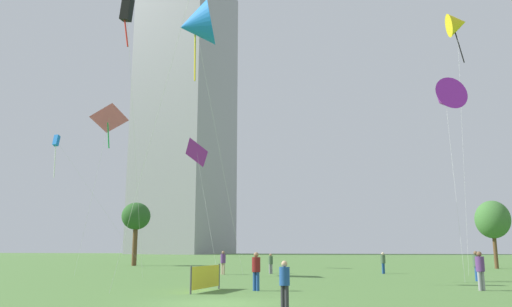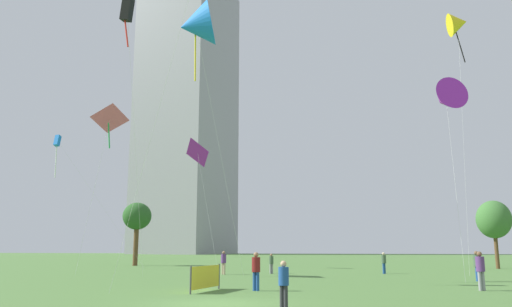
{
  "view_description": "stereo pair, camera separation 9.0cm",
  "coord_description": "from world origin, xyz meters",
  "px_view_note": "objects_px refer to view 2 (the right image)",
  "views": [
    {
      "loc": [
        5.16,
        -17.87,
        2.04
      ],
      "look_at": [
        -0.06,
        7.55,
        6.98
      ],
      "focal_mm": 34.53,
      "sensor_mm": 36.0,
      "label": 1
    },
    {
      "loc": [
        5.25,
        -17.85,
        2.04
      ],
      "look_at": [
        -0.06,
        7.55,
        6.98
      ],
      "focal_mm": 34.53,
      "sensor_mm": 36.0,
      "label": 2
    }
  ],
  "objects_px": {
    "person_standing_6": "(384,261)",
    "kite_flying_6": "(127,11)",
    "person_standing_1": "(480,268)",
    "kite_flying_7": "(58,144)",
    "kite_flying_5": "(446,98)",
    "person_standing_3": "(284,281)",
    "person_standing_5": "(256,268)",
    "event_banner": "(206,277)",
    "person_standing_4": "(224,261)",
    "person_standing_0": "(271,262)",
    "kite_flying_0": "(110,119)",
    "kite_flying_1": "(196,25)",
    "kite_flying_4": "(198,153)",
    "distant_highrise_0": "(187,116)",
    "park_tree_2": "(137,217)",
    "kite_flying_3": "(458,24)",
    "park_tree_1": "(494,220)",
    "person_standing_2": "(477,264)"
  },
  "relations": [
    {
      "from": "person_standing_6",
      "to": "kite_flying_6",
      "type": "height_order",
      "value": "kite_flying_6"
    },
    {
      "from": "person_standing_1",
      "to": "kite_flying_6",
      "type": "distance_m",
      "value": 24.67
    },
    {
      "from": "person_standing_6",
      "to": "kite_flying_7",
      "type": "xyz_separation_m",
      "value": [
        -30.9,
        2.34,
        11.2
      ]
    },
    {
      "from": "person_standing_1",
      "to": "kite_flying_5",
      "type": "relative_size",
      "value": 0.13
    },
    {
      "from": "person_standing_3",
      "to": "kite_flying_7",
      "type": "distance_m",
      "value": 38.8
    },
    {
      "from": "person_standing_3",
      "to": "person_standing_5",
      "type": "relative_size",
      "value": 0.88
    },
    {
      "from": "person_standing_6",
      "to": "person_standing_3",
      "type": "bearing_deg",
      "value": -158.7
    },
    {
      "from": "person_standing_3",
      "to": "event_banner",
      "type": "relative_size",
      "value": 0.51
    },
    {
      "from": "person_standing_3",
      "to": "kite_flying_5",
      "type": "xyz_separation_m",
      "value": [
        8.84,
        18.15,
        11.38
      ]
    },
    {
      "from": "person_standing_4",
      "to": "person_standing_1",
      "type": "bearing_deg",
      "value": 170.05
    },
    {
      "from": "kite_flying_6",
      "to": "person_standing_0",
      "type": "bearing_deg",
      "value": 61.57
    },
    {
      "from": "kite_flying_0",
      "to": "kite_flying_1",
      "type": "height_order",
      "value": "kite_flying_1"
    },
    {
      "from": "person_standing_0",
      "to": "event_banner",
      "type": "bearing_deg",
      "value": -127.78
    },
    {
      "from": "kite_flying_4",
      "to": "kite_flying_5",
      "type": "bearing_deg",
      "value": -29.57
    },
    {
      "from": "person_standing_3",
      "to": "distant_highrise_0",
      "type": "relative_size",
      "value": 0.02
    },
    {
      "from": "kite_flying_1",
      "to": "park_tree_2",
      "type": "height_order",
      "value": "kite_flying_1"
    },
    {
      "from": "kite_flying_3",
      "to": "park_tree_2",
      "type": "relative_size",
      "value": 3.25
    },
    {
      "from": "person_standing_3",
      "to": "kite_flying_4",
      "type": "xyz_separation_m",
      "value": [
        -13.59,
        30.87,
        10.74
      ]
    },
    {
      "from": "person_standing_4",
      "to": "kite_flying_4",
      "type": "relative_size",
      "value": 0.14
    },
    {
      "from": "kite_flying_4",
      "to": "kite_flying_6",
      "type": "distance_m",
      "value": 22.3
    },
    {
      "from": "person_standing_6",
      "to": "park_tree_1",
      "type": "relative_size",
      "value": 0.25
    },
    {
      "from": "person_standing_5",
      "to": "kite_flying_7",
      "type": "distance_m",
      "value": 32.92
    },
    {
      "from": "distant_highrise_0",
      "to": "person_standing_4",
      "type": "bearing_deg",
      "value": -55.09
    },
    {
      "from": "person_standing_1",
      "to": "person_standing_4",
      "type": "distance_m",
      "value": 19.29
    },
    {
      "from": "kite_flying_3",
      "to": "park_tree_2",
      "type": "height_order",
      "value": "kite_flying_3"
    },
    {
      "from": "park_tree_1",
      "to": "event_banner",
      "type": "xyz_separation_m",
      "value": [
        -20.04,
        -29.28,
        -4.01
      ]
    },
    {
      "from": "distant_highrise_0",
      "to": "park_tree_1",
      "type": "bearing_deg",
      "value": -41.48
    },
    {
      "from": "person_standing_4",
      "to": "kite_flying_7",
      "type": "bearing_deg",
      "value": 7.54
    },
    {
      "from": "person_standing_3",
      "to": "park_tree_2",
      "type": "bearing_deg",
      "value": -32.35
    },
    {
      "from": "person_standing_0",
      "to": "person_standing_3",
      "type": "height_order",
      "value": "person_standing_3"
    },
    {
      "from": "person_standing_0",
      "to": "person_standing_5",
      "type": "xyz_separation_m",
      "value": [
        1.95,
        -15.16,
        0.15
      ]
    },
    {
      "from": "person_standing_5",
      "to": "event_banner",
      "type": "bearing_deg",
      "value": -141.8
    },
    {
      "from": "person_standing_5",
      "to": "person_standing_0",
      "type": "bearing_deg",
      "value": 117.34
    },
    {
      "from": "person_standing_0",
      "to": "distant_highrise_0",
      "type": "distance_m",
      "value": 124.5
    },
    {
      "from": "person_standing_1",
      "to": "kite_flying_4",
      "type": "relative_size",
      "value": 0.14
    },
    {
      "from": "person_standing_1",
      "to": "kite_flying_4",
      "type": "distance_m",
      "value": 32.68
    },
    {
      "from": "person_standing_3",
      "to": "person_standing_2",
      "type": "bearing_deg",
      "value": -95.34
    },
    {
      "from": "person_standing_0",
      "to": "person_standing_3",
      "type": "relative_size",
      "value": 0.97
    },
    {
      "from": "person_standing_3",
      "to": "kite_flying_4",
      "type": "bearing_deg",
      "value": -40.7
    },
    {
      "from": "kite_flying_7",
      "to": "kite_flying_4",
      "type": "bearing_deg",
      "value": 20.81
    },
    {
      "from": "park_tree_2",
      "to": "distant_highrise_0",
      "type": "xyz_separation_m",
      "value": [
        -28.66,
        93.84,
        38.2
      ]
    },
    {
      "from": "person_standing_6",
      "to": "kite_flying_1",
      "type": "xyz_separation_m",
      "value": [
        -11.85,
        -11.57,
        15.56
      ]
    },
    {
      "from": "kite_flying_5",
      "to": "event_banner",
      "type": "relative_size",
      "value": 4.41
    },
    {
      "from": "kite_flying_1",
      "to": "kite_flying_3",
      "type": "height_order",
      "value": "kite_flying_3"
    },
    {
      "from": "person_standing_0",
      "to": "person_standing_1",
      "type": "xyz_separation_m",
      "value": [
        12.46,
        -12.89,
        0.17
      ]
    },
    {
      "from": "kite_flying_3",
      "to": "kite_flying_7",
      "type": "distance_m",
      "value": 39.63
    },
    {
      "from": "event_banner",
      "to": "kite_flying_0",
      "type": "bearing_deg",
      "value": 136.83
    },
    {
      "from": "kite_flying_5",
      "to": "event_banner",
      "type": "xyz_separation_m",
      "value": [
        -13.45,
        -12.25,
        -11.64
      ]
    },
    {
      "from": "kite_flying_5",
      "to": "park_tree_2",
      "type": "distance_m",
      "value": 36.06
    },
    {
      "from": "kite_flying_3",
      "to": "kite_flying_0",
      "type": "bearing_deg",
      "value": -159.28
    }
  ]
}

